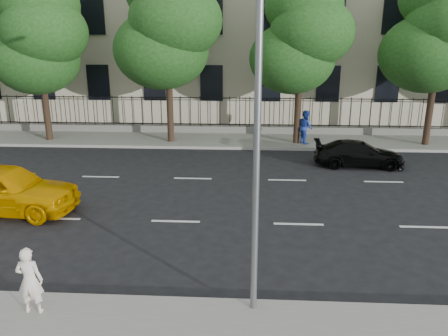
% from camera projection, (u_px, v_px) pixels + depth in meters
% --- Properties ---
extents(ground, '(120.00, 120.00, 0.00)m').
position_uv_depth(ground, '(161.00, 259.00, 11.91)').
color(ground, black).
rests_on(ground, ground).
extents(far_sidewalk, '(60.00, 4.00, 0.15)m').
position_uv_depth(far_sidewalk, '(208.00, 139.00, 25.26)').
color(far_sidewalk, gray).
rests_on(far_sidewalk, ground).
extents(lane_markings, '(49.60, 4.62, 0.01)m').
position_uv_depth(lane_markings, '(185.00, 197.00, 16.44)').
color(lane_markings, silver).
rests_on(lane_markings, ground).
extents(iron_fence, '(30.00, 0.50, 2.20)m').
position_uv_depth(iron_fence, '(210.00, 124.00, 26.72)').
color(iron_fence, slate).
rests_on(iron_fence, far_sidewalk).
extents(street_light, '(0.25, 3.32, 8.05)m').
position_uv_depth(street_light, '(258.00, 72.00, 8.59)').
color(street_light, slate).
rests_on(street_light, near_sidewalk).
extents(tree_b, '(5.53, 5.12, 8.97)m').
position_uv_depth(tree_b, '(40.00, 36.00, 23.46)').
color(tree_b, '#382619').
rests_on(tree_b, far_sidewalk).
extents(tree_c, '(5.89, 5.50, 9.80)m').
position_uv_depth(tree_c, '(168.00, 24.00, 22.92)').
color(tree_c, '#382619').
rests_on(tree_c, far_sidewalk).
extents(tree_d, '(5.34, 4.94, 8.84)m').
position_uv_depth(tree_d, '(302.00, 36.00, 22.71)').
color(tree_d, '#382619').
rests_on(tree_d, far_sidewalk).
extents(tree_e, '(5.71, 5.31, 9.46)m').
position_uv_depth(tree_e, '(440.00, 28.00, 22.23)').
color(tree_e, '#382619').
rests_on(tree_e, far_sidewalk).
extents(yellow_taxi, '(5.10, 2.32, 1.70)m').
position_uv_depth(yellow_taxi, '(4.00, 189.00, 14.82)').
color(yellow_taxi, '#E49E00').
rests_on(yellow_taxi, ground).
extents(black_sedan, '(4.17, 1.88, 1.19)m').
position_uv_depth(black_sedan, '(359.00, 154.00, 20.21)').
color(black_sedan, black).
rests_on(black_sedan, ground).
extents(woman_near, '(0.57, 0.39, 1.51)m').
position_uv_depth(woman_near, '(30.00, 280.00, 9.16)').
color(woman_near, white).
rests_on(woman_near, near_sidewalk).
extents(pedestrian_far, '(0.94, 1.06, 1.82)m').
position_uv_depth(pedestrian_far, '(305.00, 127.00, 23.83)').
color(pedestrian_far, '#1F3A9B').
rests_on(pedestrian_far, far_sidewalk).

